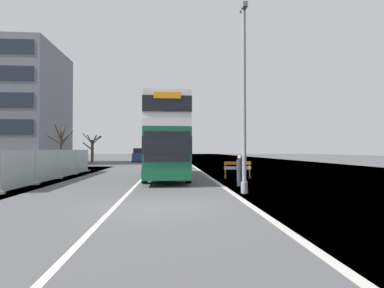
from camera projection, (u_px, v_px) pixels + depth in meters
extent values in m
cube|color=#4C4C4F|center=(156.00, 208.00, 9.88)|extent=(140.00, 280.00, 0.10)
cube|color=#B2AFA8|center=(250.00, 205.00, 10.11)|extent=(0.24, 196.00, 0.01)
cube|color=silver|center=(115.00, 207.00, 9.78)|extent=(0.16, 168.00, 0.01)
cube|color=#145638|center=(166.00, 152.00, 20.37)|extent=(2.69, 11.21, 2.71)
cube|color=silver|center=(166.00, 130.00, 20.41)|extent=(2.69, 11.21, 0.40)
cube|color=silver|center=(166.00, 116.00, 20.42)|extent=(2.66, 11.10, 1.44)
cube|color=black|center=(166.00, 146.00, 20.38)|extent=(2.71, 11.32, 0.87)
cube|color=black|center=(166.00, 116.00, 20.42)|extent=(2.70, 11.27, 0.79)
cube|color=black|center=(167.00, 146.00, 14.81)|extent=(2.26, 0.11, 1.49)
cube|color=orange|center=(167.00, 95.00, 14.86)|extent=(1.35, 0.09, 0.32)
cube|color=#145638|center=(166.00, 170.00, 20.35)|extent=(2.71, 11.32, 0.36)
cylinder|color=black|center=(145.00, 174.00, 16.79)|extent=(0.32, 1.01, 1.00)
cylinder|color=black|center=(188.00, 174.00, 17.02)|extent=(0.32, 1.01, 1.00)
cylinder|color=black|center=(150.00, 168.00, 23.29)|extent=(0.32, 1.01, 1.00)
cylinder|color=black|center=(182.00, 167.00, 23.52)|extent=(0.32, 1.01, 1.00)
cylinder|color=gray|center=(244.00, 101.00, 12.98)|extent=(0.18, 0.18, 7.96)
cube|color=slate|center=(244.00, 7.00, 13.07)|extent=(0.20, 0.70, 0.20)
cylinder|color=gray|center=(244.00, 188.00, 12.91)|extent=(0.29, 0.29, 0.50)
cube|color=orange|center=(237.00, 163.00, 19.58)|extent=(1.77, 0.11, 0.20)
cube|color=white|center=(237.00, 168.00, 19.58)|extent=(1.77, 0.11, 0.20)
cube|color=orange|center=(225.00, 171.00, 19.53)|extent=(0.07, 0.07, 1.01)
cube|color=black|center=(225.00, 178.00, 19.52)|extent=(0.15, 0.44, 0.08)
cube|color=orange|center=(250.00, 171.00, 19.62)|extent=(0.07, 0.07, 1.01)
cube|color=black|center=(250.00, 178.00, 19.61)|extent=(0.15, 0.44, 0.08)
cube|color=#A8AAAD|center=(20.00, 169.00, 14.43)|extent=(0.04, 3.26, 1.83)
cube|color=#A8AAAD|center=(48.00, 165.00, 17.82)|extent=(0.04, 3.26, 1.83)
cube|color=#A8AAAD|center=(68.00, 163.00, 21.21)|extent=(0.04, 3.26, 1.83)
cube|color=#A8AAAD|center=(82.00, 161.00, 24.60)|extent=(0.04, 3.26, 1.83)
cylinder|color=#939699|center=(35.00, 167.00, 16.12)|extent=(0.06, 0.06, 1.93)
cube|color=gray|center=(35.00, 184.00, 16.11)|extent=(0.44, 0.20, 0.12)
cylinder|color=#939699|center=(59.00, 164.00, 19.51)|extent=(0.06, 0.06, 1.93)
cube|color=gray|center=(59.00, 178.00, 19.50)|extent=(0.44, 0.20, 0.12)
cylinder|color=#939699|center=(75.00, 162.00, 22.90)|extent=(0.06, 0.06, 1.93)
cube|color=gray|center=(75.00, 174.00, 22.89)|extent=(0.44, 0.20, 0.12)
cylinder|color=#939699|center=(88.00, 160.00, 26.29)|extent=(0.06, 0.06, 1.93)
cube|color=gray|center=(87.00, 171.00, 26.28)|extent=(0.44, 0.20, 0.12)
cube|color=maroon|center=(173.00, 158.00, 38.58)|extent=(1.79, 4.32, 1.28)
cube|color=black|center=(173.00, 150.00, 38.60)|extent=(1.64, 2.37, 0.76)
cylinder|color=black|center=(179.00, 162.00, 39.96)|extent=(0.20, 0.60, 0.60)
cylinder|color=black|center=(166.00, 162.00, 39.84)|extent=(0.20, 0.60, 0.60)
cylinder|color=black|center=(180.00, 163.00, 37.30)|extent=(0.20, 0.60, 0.60)
cylinder|color=black|center=(165.00, 163.00, 37.17)|extent=(0.20, 0.60, 0.60)
cube|color=navy|center=(139.00, 157.00, 47.15)|extent=(1.80, 4.35, 1.20)
cube|color=black|center=(139.00, 151.00, 47.17)|extent=(1.66, 2.39, 0.78)
cylinder|color=black|center=(146.00, 160.00, 48.55)|extent=(0.20, 0.60, 0.60)
cylinder|color=black|center=(135.00, 160.00, 48.42)|extent=(0.20, 0.60, 0.60)
cylinder|color=black|center=(144.00, 160.00, 45.86)|extent=(0.20, 0.60, 0.60)
cylinder|color=black|center=(133.00, 160.00, 45.73)|extent=(0.20, 0.60, 0.60)
cube|color=slate|center=(146.00, 156.00, 55.43)|extent=(1.84, 4.48, 1.17)
cube|color=black|center=(146.00, 151.00, 55.45)|extent=(1.69, 2.46, 0.79)
cylinder|color=black|center=(152.00, 158.00, 56.87)|extent=(0.20, 0.60, 0.60)
cylinder|color=black|center=(142.00, 158.00, 56.74)|extent=(0.20, 0.60, 0.60)
cylinder|color=black|center=(151.00, 159.00, 54.10)|extent=(0.20, 0.60, 0.60)
cylinder|color=black|center=(141.00, 159.00, 53.97)|extent=(0.20, 0.60, 0.60)
cylinder|color=#4C3D2D|center=(61.00, 149.00, 33.68)|extent=(0.29, 0.29, 3.99)
cylinder|color=#4C3D2D|center=(67.00, 137.00, 33.65)|extent=(1.49, 0.33, 1.39)
cylinder|color=#4C3D2D|center=(66.00, 139.00, 34.10)|extent=(1.12, 0.92, 1.83)
cylinder|color=#4C3D2D|center=(63.00, 132.00, 34.39)|extent=(0.17, 1.44, 1.61)
cylinder|color=#4C3D2D|center=(57.00, 138.00, 33.85)|extent=(1.03, 0.50, 1.38)
cylinder|color=#4C3D2D|center=(54.00, 140.00, 33.52)|extent=(1.46, 0.41, 1.00)
cylinder|color=#4C3D2D|center=(58.00, 132.00, 33.10)|extent=(0.32, 1.34, 1.62)
cylinder|color=#4C3D2D|center=(63.00, 136.00, 33.32)|extent=(0.86, 0.97, 1.63)
cylinder|color=#4C3D2D|center=(92.00, 151.00, 45.97)|extent=(0.42, 0.42, 3.41)
cylinder|color=#4C3D2D|center=(97.00, 140.00, 45.95)|extent=(1.52, 0.36, 1.29)
cylinder|color=#4C3D2D|center=(97.00, 139.00, 46.54)|extent=(1.19, 1.18, 1.08)
cylinder|color=#4C3D2D|center=(94.00, 141.00, 46.76)|extent=(0.19, 1.59, 1.01)
cylinder|color=#4C3D2D|center=(88.00, 146.00, 46.40)|extent=(1.84, 1.17, 1.28)
cylinder|color=#4C3D2D|center=(88.00, 139.00, 45.57)|extent=(1.36, 0.95, 1.61)
cylinder|color=#4C3D2D|center=(90.00, 140.00, 45.10)|extent=(0.43, 1.91, 1.53)
cylinder|color=#4C3D2D|center=(94.00, 140.00, 45.25)|extent=(1.20, 1.79, 1.44)
cylinder|color=#2D3342|center=(240.00, 178.00, 15.50)|extent=(0.29, 0.29, 0.80)
cylinder|color=#333338|center=(240.00, 165.00, 15.51)|extent=(0.34, 0.34, 0.56)
sphere|color=beige|center=(240.00, 157.00, 15.52)|extent=(0.22, 0.22, 0.22)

